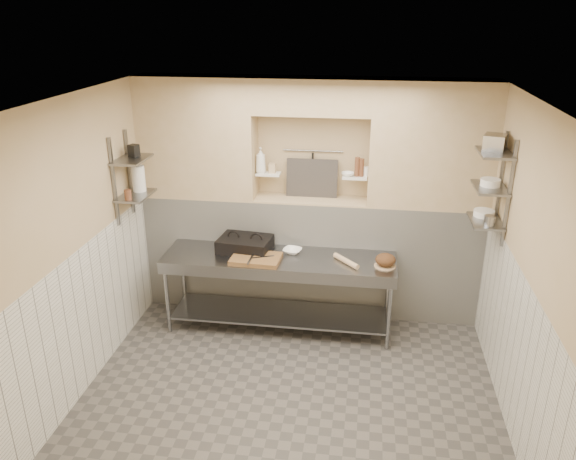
% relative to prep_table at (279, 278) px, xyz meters
% --- Properties ---
extents(floor, '(4.00, 3.90, 0.10)m').
position_rel_prep_table_xyz_m(floor, '(0.29, -1.18, -0.69)').
color(floor, '#504C47').
rests_on(floor, ground).
extents(ceiling, '(4.00, 3.90, 0.10)m').
position_rel_prep_table_xyz_m(ceiling, '(0.29, -1.18, 2.21)').
color(ceiling, silver).
rests_on(ceiling, ground).
extents(wall_left, '(0.10, 3.90, 2.80)m').
position_rel_prep_table_xyz_m(wall_left, '(-1.76, -1.18, 0.76)').
color(wall_left, tan).
rests_on(wall_left, ground).
extents(wall_right, '(0.10, 3.90, 2.80)m').
position_rel_prep_table_xyz_m(wall_right, '(2.34, -1.18, 0.76)').
color(wall_right, tan).
rests_on(wall_right, ground).
extents(wall_back, '(4.00, 0.10, 2.80)m').
position_rel_prep_table_xyz_m(wall_back, '(0.29, 0.82, 0.76)').
color(wall_back, tan).
rests_on(wall_back, ground).
extents(wall_front, '(4.00, 0.10, 2.80)m').
position_rel_prep_table_xyz_m(wall_front, '(0.29, -3.18, 0.76)').
color(wall_front, tan).
rests_on(wall_front, ground).
extents(backwall_lower, '(4.00, 0.40, 1.40)m').
position_rel_prep_table_xyz_m(backwall_lower, '(0.29, 0.57, 0.06)').
color(backwall_lower, silver).
rests_on(backwall_lower, floor).
extents(alcove_sill, '(1.30, 0.40, 0.02)m').
position_rel_prep_table_xyz_m(alcove_sill, '(0.29, 0.57, 0.77)').
color(alcove_sill, tan).
rests_on(alcove_sill, backwall_lower).
extents(backwall_pillar_left, '(1.35, 0.40, 1.40)m').
position_rel_prep_table_xyz_m(backwall_pillar_left, '(-1.03, 0.57, 1.46)').
color(backwall_pillar_left, tan).
rests_on(backwall_pillar_left, backwall_lower).
extents(backwall_pillar_right, '(1.35, 0.40, 1.40)m').
position_rel_prep_table_xyz_m(backwall_pillar_right, '(1.62, 0.57, 1.46)').
color(backwall_pillar_right, tan).
rests_on(backwall_pillar_right, backwall_lower).
extents(backwall_header, '(1.30, 0.40, 0.40)m').
position_rel_prep_table_xyz_m(backwall_header, '(0.29, 0.57, 1.96)').
color(backwall_header, tan).
rests_on(backwall_header, backwall_lower).
extents(wainscot_left, '(0.02, 3.90, 1.40)m').
position_rel_prep_table_xyz_m(wainscot_left, '(-1.70, -1.18, 0.06)').
color(wainscot_left, silver).
rests_on(wainscot_left, floor).
extents(wainscot_right, '(0.02, 3.90, 1.40)m').
position_rel_prep_table_xyz_m(wainscot_right, '(2.28, -1.18, 0.06)').
color(wainscot_right, silver).
rests_on(wainscot_right, floor).
extents(alcove_shelf_left, '(0.28, 0.16, 0.02)m').
position_rel_prep_table_xyz_m(alcove_shelf_left, '(-0.21, 0.57, 1.06)').
color(alcove_shelf_left, white).
rests_on(alcove_shelf_left, backwall_lower).
extents(alcove_shelf_right, '(0.28, 0.16, 0.02)m').
position_rel_prep_table_xyz_m(alcove_shelf_right, '(0.79, 0.57, 1.06)').
color(alcove_shelf_right, white).
rests_on(alcove_shelf_right, backwall_lower).
extents(utensil_rail, '(0.70, 0.02, 0.02)m').
position_rel_prep_table_xyz_m(utensil_rail, '(0.29, 0.74, 1.31)').
color(utensil_rail, gray).
rests_on(utensil_rail, wall_back).
extents(hanging_steel, '(0.02, 0.02, 0.30)m').
position_rel_prep_table_xyz_m(hanging_steel, '(0.29, 0.72, 1.14)').
color(hanging_steel, black).
rests_on(hanging_steel, utensil_rail).
extents(splash_panel, '(0.60, 0.08, 0.45)m').
position_rel_prep_table_xyz_m(splash_panel, '(0.29, 0.67, 1.00)').
color(splash_panel, '#383330').
rests_on(splash_panel, alcove_sill).
extents(shelf_rail_left_a, '(0.03, 0.03, 0.95)m').
position_rel_prep_table_xyz_m(shelf_rail_left_a, '(-1.68, 0.07, 1.16)').
color(shelf_rail_left_a, slate).
rests_on(shelf_rail_left_a, wall_left).
extents(shelf_rail_left_b, '(0.03, 0.03, 0.95)m').
position_rel_prep_table_xyz_m(shelf_rail_left_b, '(-1.68, -0.33, 1.16)').
color(shelf_rail_left_b, slate).
rests_on(shelf_rail_left_b, wall_left).
extents(wall_shelf_left_lower, '(0.30, 0.50, 0.02)m').
position_rel_prep_table_xyz_m(wall_shelf_left_lower, '(-1.55, -0.13, 0.96)').
color(wall_shelf_left_lower, slate).
rests_on(wall_shelf_left_lower, wall_left).
extents(wall_shelf_left_upper, '(0.30, 0.50, 0.03)m').
position_rel_prep_table_xyz_m(wall_shelf_left_upper, '(-1.55, -0.13, 1.36)').
color(wall_shelf_left_upper, slate).
rests_on(wall_shelf_left_upper, wall_left).
extents(shelf_rail_right_a, '(0.03, 0.03, 1.05)m').
position_rel_prep_table_xyz_m(shelf_rail_right_a, '(2.27, 0.07, 1.21)').
color(shelf_rail_right_a, slate).
rests_on(shelf_rail_right_a, wall_right).
extents(shelf_rail_right_b, '(0.03, 0.03, 1.05)m').
position_rel_prep_table_xyz_m(shelf_rail_right_b, '(2.27, -0.33, 1.21)').
color(shelf_rail_right_b, slate).
rests_on(shelf_rail_right_b, wall_right).
extents(wall_shelf_right_lower, '(0.30, 0.50, 0.02)m').
position_rel_prep_table_xyz_m(wall_shelf_right_lower, '(2.13, -0.13, 0.86)').
color(wall_shelf_right_lower, slate).
rests_on(wall_shelf_right_lower, wall_right).
extents(wall_shelf_right_mid, '(0.30, 0.50, 0.02)m').
position_rel_prep_table_xyz_m(wall_shelf_right_mid, '(2.13, -0.13, 1.21)').
color(wall_shelf_right_mid, slate).
rests_on(wall_shelf_right_mid, wall_right).
extents(wall_shelf_right_upper, '(0.30, 0.50, 0.03)m').
position_rel_prep_table_xyz_m(wall_shelf_right_upper, '(2.13, -0.13, 1.56)').
color(wall_shelf_right_upper, slate).
rests_on(wall_shelf_right_upper, wall_right).
extents(prep_table, '(2.60, 0.70, 0.90)m').
position_rel_prep_table_xyz_m(prep_table, '(0.00, 0.00, 0.00)').
color(prep_table, gray).
rests_on(prep_table, floor).
extents(panini_press, '(0.62, 0.48, 0.16)m').
position_rel_prep_table_xyz_m(panini_press, '(-0.41, 0.13, 0.34)').
color(panini_press, black).
rests_on(panini_press, prep_table).
extents(cutting_board, '(0.55, 0.40, 0.05)m').
position_rel_prep_table_xyz_m(cutting_board, '(-0.23, -0.12, 0.28)').
color(cutting_board, brown).
rests_on(cutting_board, prep_table).
extents(knife_blade, '(0.25, 0.12, 0.01)m').
position_rel_prep_table_xyz_m(knife_blade, '(-0.16, -0.12, 0.31)').
color(knife_blade, gray).
rests_on(knife_blade, cutting_board).
extents(tongs, '(0.03, 0.25, 0.02)m').
position_rel_prep_table_xyz_m(tongs, '(-0.28, -0.21, 0.31)').
color(tongs, gray).
rests_on(tongs, cutting_board).
extents(mixing_bowl, '(0.25, 0.25, 0.05)m').
position_rel_prep_table_xyz_m(mixing_bowl, '(0.13, 0.15, 0.28)').
color(mixing_bowl, white).
rests_on(mixing_bowl, prep_table).
extents(rolling_pin, '(0.30, 0.33, 0.06)m').
position_rel_prep_table_xyz_m(rolling_pin, '(0.75, -0.05, 0.29)').
color(rolling_pin, tan).
rests_on(rolling_pin, prep_table).
extents(bread_board, '(0.24, 0.24, 0.01)m').
position_rel_prep_table_xyz_m(bread_board, '(1.17, -0.07, 0.26)').
color(bread_board, tan).
rests_on(bread_board, prep_table).
extents(bread_loaf, '(0.22, 0.22, 0.13)m').
position_rel_prep_table_xyz_m(bread_loaf, '(1.17, -0.07, 0.34)').
color(bread_loaf, '#4C2D19').
rests_on(bread_loaf, bread_board).
extents(bottle_soap, '(0.15, 0.15, 0.30)m').
position_rel_prep_table_xyz_m(bottle_soap, '(-0.29, 0.55, 1.22)').
color(bottle_soap, white).
rests_on(bottle_soap, alcove_shelf_left).
extents(jar_alcove, '(0.07, 0.07, 0.11)m').
position_rel_prep_table_xyz_m(jar_alcove, '(-0.16, 0.58, 1.13)').
color(jar_alcove, tan).
rests_on(jar_alcove, alcove_shelf_left).
extents(bowl_alcove, '(0.16, 0.16, 0.04)m').
position_rel_prep_table_xyz_m(bowl_alcove, '(0.71, 0.56, 1.09)').
color(bowl_alcove, white).
rests_on(bowl_alcove, alcove_shelf_right).
extents(condiment_a, '(0.06, 0.06, 0.21)m').
position_rel_prep_table_xyz_m(condiment_a, '(0.86, 0.57, 1.17)').
color(condiment_a, brown).
rests_on(condiment_a, alcove_shelf_right).
extents(condiment_b, '(0.06, 0.06, 0.22)m').
position_rel_prep_table_xyz_m(condiment_b, '(0.81, 0.57, 1.18)').
color(condiment_b, brown).
rests_on(condiment_b, alcove_shelf_right).
extents(condiment_c, '(0.06, 0.06, 0.11)m').
position_rel_prep_table_xyz_m(condiment_c, '(0.92, 0.59, 1.13)').
color(condiment_c, white).
rests_on(condiment_c, alcove_shelf_right).
extents(jug_left, '(0.14, 0.14, 0.29)m').
position_rel_prep_table_xyz_m(jug_left, '(-1.55, -0.01, 1.11)').
color(jug_left, white).
rests_on(jug_left, wall_shelf_left_lower).
extents(jar_left, '(0.07, 0.07, 0.11)m').
position_rel_prep_table_xyz_m(jar_left, '(-1.55, -0.32, 1.03)').
color(jar_left, brown).
rests_on(jar_left, wall_shelf_left_lower).
extents(box_left_upper, '(0.12, 0.12, 0.13)m').
position_rel_prep_table_xyz_m(box_left_upper, '(-1.55, -0.06, 1.44)').
color(box_left_upper, black).
rests_on(box_left_upper, wall_shelf_left_upper).
extents(bowl_right, '(0.21, 0.21, 0.06)m').
position_rel_prep_table_xyz_m(bowl_right, '(2.13, -0.02, 0.90)').
color(bowl_right, white).
rests_on(bowl_right, wall_shelf_right_lower).
extents(canister_right, '(0.11, 0.11, 0.11)m').
position_rel_prep_table_xyz_m(canister_right, '(2.13, -0.30, 0.92)').
color(canister_right, gray).
rests_on(canister_right, wall_shelf_right_lower).
extents(bowl_right_mid, '(0.19, 0.19, 0.07)m').
position_rel_prep_table_xyz_m(bowl_right_mid, '(2.13, -0.11, 1.26)').
color(bowl_right_mid, white).
rests_on(bowl_right_mid, wall_shelf_right_mid).
extents(basket_right, '(0.26, 0.29, 0.15)m').
position_rel_prep_table_xyz_m(basket_right, '(2.13, -0.06, 1.65)').
color(basket_right, gray).
rests_on(basket_right, wall_shelf_right_upper).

